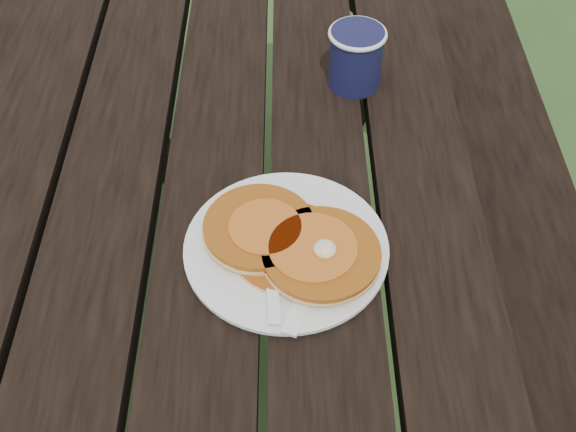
{
  "coord_description": "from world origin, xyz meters",
  "views": [
    {
      "loc": [
        0.1,
        -0.78,
        1.49
      ],
      "look_at": [
        0.11,
        -0.17,
        0.8
      ],
      "focal_mm": 45.0,
      "sensor_mm": 36.0,
      "label": 1
    }
  ],
  "objects_px": {
    "plate": "(286,249)",
    "coffee_cup": "(356,55)",
    "pancake_stack": "(291,243)",
    "picnic_table": "(231,298)"
  },
  "relations": [
    {
      "from": "plate",
      "to": "coffee_cup",
      "type": "bearing_deg",
      "value": 72.33
    },
    {
      "from": "pancake_stack",
      "to": "coffee_cup",
      "type": "height_order",
      "value": "coffee_cup"
    },
    {
      "from": "picnic_table",
      "to": "plate",
      "type": "xyz_separation_m",
      "value": [
        0.1,
        -0.19,
        0.39
      ]
    },
    {
      "from": "pancake_stack",
      "to": "coffee_cup",
      "type": "distance_m",
      "value": 0.37
    },
    {
      "from": "picnic_table",
      "to": "coffee_cup",
      "type": "bearing_deg",
      "value": 36.38
    },
    {
      "from": "plate",
      "to": "pancake_stack",
      "type": "distance_m",
      "value": 0.02
    },
    {
      "from": "picnic_table",
      "to": "coffee_cup",
      "type": "xyz_separation_m",
      "value": [
        0.22,
        0.16,
        0.44
      ]
    },
    {
      "from": "picnic_table",
      "to": "pancake_stack",
      "type": "bearing_deg",
      "value": -60.85
    },
    {
      "from": "plate",
      "to": "pancake_stack",
      "type": "height_order",
      "value": "pancake_stack"
    },
    {
      "from": "picnic_table",
      "to": "coffee_cup",
      "type": "relative_size",
      "value": 18.15
    }
  ]
}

